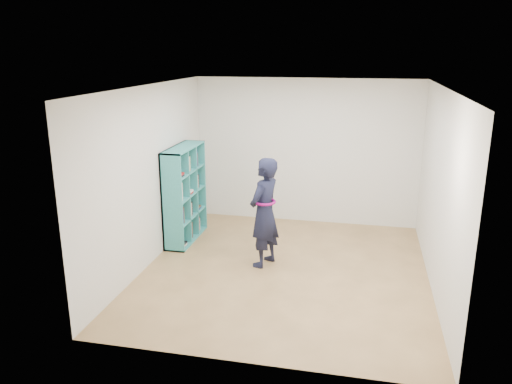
# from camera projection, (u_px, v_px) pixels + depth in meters

# --- Properties ---
(floor) EXTENTS (4.50, 4.50, 0.00)m
(floor) POSITION_uv_depth(u_px,v_px,m) (285.00, 271.00, 7.18)
(floor) COLOR olive
(floor) RESTS_ON ground
(ceiling) EXTENTS (4.50, 4.50, 0.00)m
(ceiling) POSITION_uv_depth(u_px,v_px,m) (288.00, 87.00, 6.47)
(ceiling) COLOR white
(ceiling) RESTS_ON wall_back
(wall_left) EXTENTS (0.02, 4.50, 2.60)m
(wall_left) POSITION_uv_depth(u_px,v_px,m) (150.00, 176.00, 7.23)
(wall_left) COLOR silver
(wall_left) RESTS_ON floor
(wall_right) EXTENTS (0.02, 4.50, 2.60)m
(wall_right) POSITION_uv_depth(u_px,v_px,m) (440.00, 192.00, 6.42)
(wall_right) COLOR silver
(wall_right) RESTS_ON floor
(wall_back) EXTENTS (4.00, 0.02, 2.60)m
(wall_back) POSITION_uv_depth(u_px,v_px,m) (306.00, 152.00, 8.94)
(wall_back) COLOR silver
(wall_back) RESTS_ON floor
(wall_front) EXTENTS (4.00, 0.02, 2.60)m
(wall_front) POSITION_uv_depth(u_px,v_px,m) (249.00, 244.00, 4.71)
(wall_front) COLOR silver
(wall_front) RESTS_ON floor
(bookshelf) EXTENTS (0.34, 1.18, 1.57)m
(bookshelf) POSITION_uv_depth(u_px,v_px,m) (183.00, 195.00, 8.19)
(bookshelf) COLOR teal
(bookshelf) RESTS_ON floor
(person) EXTENTS (0.57, 0.69, 1.61)m
(person) POSITION_uv_depth(u_px,v_px,m) (264.00, 212.00, 7.19)
(person) COLOR black
(person) RESTS_ON floor
(smartphone) EXTENTS (0.05, 0.10, 0.13)m
(smartphone) POSITION_uv_depth(u_px,v_px,m) (259.00, 202.00, 7.30)
(smartphone) COLOR silver
(smartphone) RESTS_ON person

